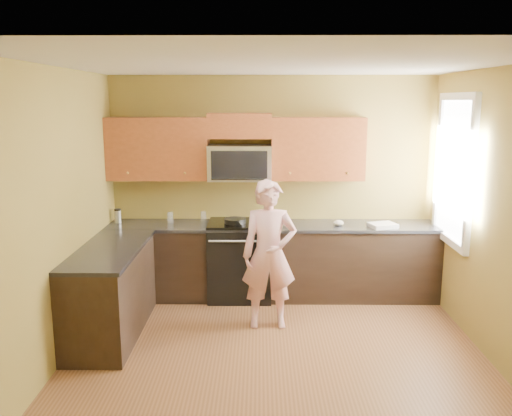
{
  "coord_description": "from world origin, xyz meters",
  "views": [
    {
      "loc": [
        -0.15,
        -4.66,
        2.4
      ],
      "look_at": [
        -0.2,
        1.3,
        1.2
      ],
      "focal_mm": 37.67,
      "sensor_mm": 36.0,
      "label": 1
    }
  ],
  "objects_px": {
    "stove": "(240,260)",
    "butter_tub": "(268,225)",
    "woman": "(269,255)",
    "microwave": "(240,180)",
    "frying_pan": "(235,223)",
    "travel_mug": "(118,223)"
  },
  "relations": [
    {
      "from": "stove",
      "to": "frying_pan",
      "type": "distance_m",
      "value": 0.48
    },
    {
      "from": "travel_mug",
      "to": "frying_pan",
      "type": "bearing_deg",
      "value": -5.31
    },
    {
      "from": "butter_tub",
      "to": "travel_mug",
      "type": "distance_m",
      "value": 1.85
    },
    {
      "from": "woman",
      "to": "butter_tub",
      "type": "xyz_separation_m",
      "value": [
        0.0,
        0.85,
        0.12
      ]
    },
    {
      "from": "microwave",
      "to": "travel_mug",
      "type": "relative_size",
      "value": 4.36
    },
    {
      "from": "microwave",
      "to": "woman",
      "type": "relative_size",
      "value": 0.48
    },
    {
      "from": "microwave",
      "to": "travel_mug",
      "type": "height_order",
      "value": "microwave"
    },
    {
      "from": "woman",
      "to": "butter_tub",
      "type": "relative_size",
      "value": 12.77
    },
    {
      "from": "butter_tub",
      "to": "travel_mug",
      "type": "bearing_deg",
      "value": 176.88
    },
    {
      "from": "butter_tub",
      "to": "travel_mug",
      "type": "height_order",
      "value": "travel_mug"
    },
    {
      "from": "stove",
      "to": "microwave",
      "type": "bearing_deg",
      "value": 90.0
    },
    {
      "from": "frying_pan",
      "to": "travel_mug",
      "type": "distance_m",
      "value": 1.45
    },
    {
      "from": "stove",
      "to": "butter_tub",
      "type": "relative_size",
      "value": 7.62
    },
    {
      "from": "woman",
      "to": "frying_pan",
      "type": "height_order",
      "value": "woman"
    },
    {
      "from": "microwave",
      "to": "butter_tub",
      "type": "relative_size",
      "value": 6.1
    },
    {
      "from": "microwave",
      "to": "travel_mug",
      "type": "distance_m",
      "value": 1.59
    },
    {
      "from": "frying_pan",
      "to": "travel_mug",
      "type": "height_order",
      "value": "travel_mug"
    },
    {
      "from": "frying_pan",
      "to": "butter_tub",
      "type": "height_order",
      "value": "frying_pan"
    },
    {
      "from": "woman",
      "to": "stove",
      "type": "bearing_deg",
      "value": 109.0
    },
    {
      "from": "stove",
      "to": "travel_mug",
      "type": "relative_size",
      "value": 5.45
    },
    {
      "from": "woman",
      "to": "frying_pan",
      "type": "bearing_deg",
      "value": 113.34
    },
    {
      "from": "woman",
      "to": "travel_mug",
      "type": "relative_size",
      "value": 9.13
    }
  ]
}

